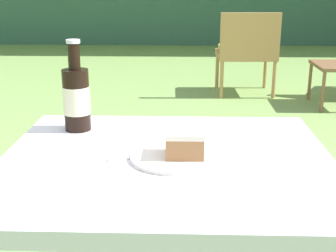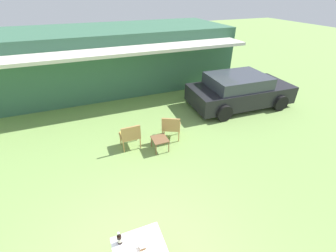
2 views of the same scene
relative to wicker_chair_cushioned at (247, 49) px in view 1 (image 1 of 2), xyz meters
name	(u,v)px [view 1 (image 1 of 2)]	position (x,y,z in m)	size (l,w,h in m)	color
wicker_chair_cushioned	(247,49)	(0.00, 0.00, 0.00)	(0.58, 0.52, 0.83)	#B2844C
patio_table	(167,186)	(-0.67, -3.61, 0.18)	(0.82, 0.71, 0.72)	silver
cake_on_plate	(179,150)	(-0.64, -3.62, 0.28)	(0.21, 0.21, 0.07)	silver
cola_bottle_near	(76,97)	(-0.94, -3.40, 0.35)	(0.08, 0.08, 0.26)	black
fork	(147,157)	(-0.72, -3.62, 0.26)	(0.19, 0.07, 0.01)	silver
loose_bottle_cap	(177,161)	(-0.64, -3.64, 0.26)	(0.03, 0.03, 0.01)	silver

